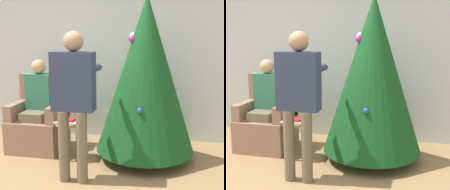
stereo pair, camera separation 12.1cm
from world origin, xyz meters
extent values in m
cube|color=silver|center=(0.00, 2.23, 1.35)|extent=(8.00, 0.06, 2.70)
cylinder|color=brown|center=(0.91, 1.40, 0.06)|extent=(0.10, 0.10, 0.13)
cone|color=#144C1E|center=(0.91, 1.40, 1.11)|extent=(1.25, 1.25, 1.96)
sphere|color=#2856B2|center=(0.89, 0.96, 0.75)|extent=(0.07, 0.07, 0.07)
sphere|color=white|center=(0.74, 1.41, 1.59)|extent=(0.08, 0.08, 0.08)
sphere|color=#B23399|center=(0.74, 1.32, 1.55)|extent=(0.09, 0.09, 0.09)
cube|color=#93705B|center=(-0.59, 1.43, 0.22)|extent=(0.72, 0.67, 0.44)
cube|color=#93705B|center=(-0.59, 1.70, 0.74)|extent=(0.72, 0.14, 0.60)
cube|color=#93705B|center=(-0.89, 1.43, 0.55)|extent=(0.12, 0.60, 0.22)
cube|color=#93705B|center=(-0.30, 1.43, 0.55)|extent=(0.12, 0.60, 0.22)
cylinder|color=#6B604C|center=(-0.69, 1.23, 0.22)|extent=(0.11, 0.11, 0.44)
cylinder|color=#6B604C|center=(-0.49, 1.23, 0.22)|extent=(0.11, 0.11, 0.44)
cube|color=#6B604C|center=(-0.59, 1.38, 0.50)|extent=(0.32, 0.40, 0.12)
cube|color=#337A5B|center=(-0.59, 1.53, 0.81)|extent=(0.36, 0.20, 0.50)
sphere|color=tan|center=(-0.59, 1.53, 1.16)|extent=(0.20, 0.20, 0.20)
cylinder|color=#6B604C|center=(0.11, 0.57, 0.40)|extent=(0.12, 0.12, 0.79)
cylinder|color=#6B604C|center=(0.32, 0.57, 0.40)|extent=(0.12, 0.12, 0.79)
cube|color=#2D3856|center=(0.21, 0.63, 1.11)|extent=(0.45, 0.20, 0.63)
sphere|color=tan|center=(0.21, 0.67, 1.53)|extent=(0.22, 0.22, 0.22)
cylinder|color=#2D3856|center=(0.02, 0.82, 1.23)|extent=(0.08, 0.30, 0.08)
cylinder|color=#2D3856|center=(0.41, 0.82, 1.23)|extent=(0.08, 0.30, 0.08)
cube|color=white|center=(0.41, 1.01, 1.23)|extent=(0.04, 0.14, 0.04)
cylinder|color=#A37547|center=(-0.07, 1.20, 0.47)|extent=(0.34, 0.34, 0.03)
cylinder|color=#A37547|center=(-0.07, 1.08, 0.23)|extent=(0.04, 0.04, 0.45)
cylinder|color=#A37547|center=(0.03, 1.26, 0.23)|extent=(0.04, 0.04, 0.45)
cylinder|color=#A37547|center=(-0.17, 1.26, 0.23)|extent=(0.04, 0.04, 0.45)
cube|color=silver|center=(-0.07, 1.20, 0.49)|extent=(0.32, 0.24, 0.02)
cube|color=#B21E23|center=(-0.07, 1.20, 0.52)|extent=(0.18, 0.14, 0.02)
camera|label=1|loc=(1.29, -2.48, 1.60)|focal=50.00mm
camera|label=2|loc=(1.41, -2.46, 1.60)|focal=50.00mm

